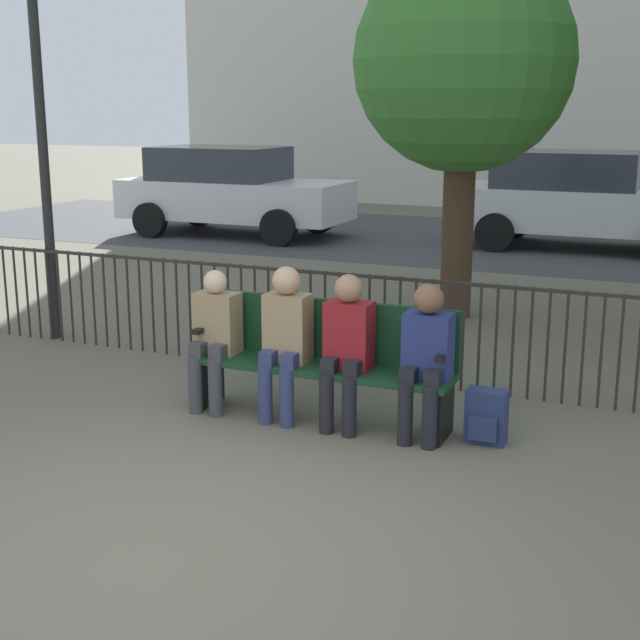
# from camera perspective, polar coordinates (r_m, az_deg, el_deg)

# --- Properties ---
(ground_plane) EXTENTS (80.00, 80.00, 0.00)m
(ground_plane) POSITION_cam_1_polar(r_m,az_deg,el_deg) (5.06, -10.69, -14.66)
(ground_plane) COLOR #605B4C
(park_bench) EXTENTS (2.07, 0.45, 0.92)m
(park_bench) POSITION_cam_1_polar(r_m,az_deg,el_deg) (6.85, 0.27, -2.27)
(park_bench) COLOR #14381E
(park_bench) RESTS_ON ground
(seated_person_0) EXTENTS (0.34, 0.39, 1.12)m
(seated_person_0) POSITION_cam_1_polar(r_m,az_deg,el_deg) (7.08, -6.77, -0.81)
(seated_person_0) COLOR #3D3D42
(seated_person_0) RESTS_ON ground
(seated_person_1) EXTENTS (0.34, 0.39, 1.19)m
(seated_person_1) POSITION_cam_1_polar(r_m,az_deg,el_deg) (6.79, -2.25, -0.93)
(seated_person_1) COLOR navy
(seated_person_1) RESTS_ON ground
(seated_person_2) EXTENTS (0.34, 0.39, 1.17)m
(seated_person_2) POSITION_cam_1_polar(r_m,az_deg,el_deg) (6.60, 1.72, -1.48)
(seated_person_2) COLOR black
(seated_person_2) RESTS_ON ground
(seated_person_3) EXTENTS (0.34, 0.39, 1.15)m
(seated_person_3) POSITION_cam_1_polar(r_m,az_deg,el_deg) (6.41, 6.79, -2.11)
(seated_person_3) COLOR black
(seated_person_3) RESTS_ON ground
(backpack) EXTENTS (0.29, 0.21, 0.40)m
(backpack) POSITION_cam_1_polar(r_m,az_deg,el_deg) (6.54, 10.59, -6.12)
(backpack) COLOR navy
(backpack) RESTS_ON ground
(fence_railing) EXTENTS (9.01, 0.03, 0.95)m
(fence_railing) POSITION_cam_1_polar(r_m,az_deg,el_deg) (7.79, 3.19, 0.12)
(fence_railing) COLOR #2D2823
(fence_railing) RESTS_ON ground
(tree_3) EXTENTS (2.42, 2.42, 4.06)m
(tree_3) POSITION_cam_1_polar(r_m,az_deg,el_deg) (10.14, 9.19, 15.92)
(tree_3) COLOR #422D1E
(tree_3) RESTS_ON ground
(lamp_post) EXTENTS (0.28, 0.28, 3.84)m
(lamp_post) POSITION_cam_1_polar(r_m,az_deg,el_deg) (9.43, -17.57, 13.90)
(lamp_post) COLOR black
(lamp_post) RESTS_ON ground
(street_surface) EXTENTS (24.00, 6.00, 0.01)m
(street_surface) POSITION_cam_1_polar(r_m,az_deg,el_deg) (16.05, 13.72, 4.75)
(street_surface) COLOR #3D3D3F
(street_surface) RESTS_ON ground
(parked_car_0) EXTENTS (4.20, 1.94, 1.62)m
(parked_car_0) POSITION_cam_1_polar(r_m,az_deg,el_deg) (15.64, 16.26, 7.47)
(parked_car_0) COLOR silver
(parked_car_0) RESTS_ON ground
(parked_car_2) EXTENTS (4.20, 1.94, 1.62)m
(parked_car_2) POSITION_cam_1_polar(r_m,az_deg,el_deg) (16.70, -5.74, 8.30)
(parked_car_2) COLOR silver
(parked_car_2) RESTS_ON ground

